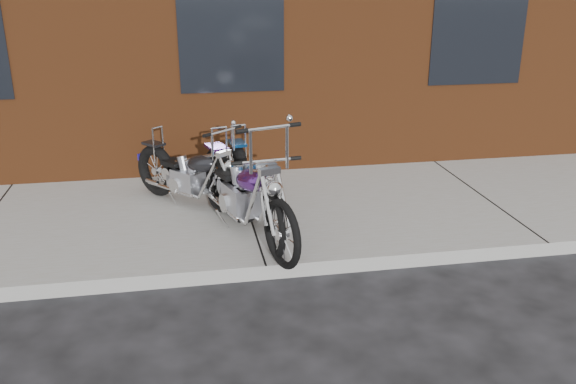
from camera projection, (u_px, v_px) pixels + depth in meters
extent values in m
plane|color=black|center=(266.00, 280.00, 5.93)|extent=(120.00, 120.00, 0.00)
cube|color=gray|center=(248.00, 216.00, 7.30)|extent=(22.00, 3.00, 0.15)
torus|color=black|center=(223.00, 184.00, 7.00)|extent=(0.36, 0.77, 0.76)
torus|color=black|center=(290.00, 240.00, 5.63)|extent=(0.27, 0.68, 0.69)
cube|color=#AFB0B5|center=(247.00, 204.00, 6.44)|extent=(0.41, 0.49, 0.32)
ellipsoid|color=#55247D|center=(258.00, 185.00, 6.09)|extent=(0.43, 0.64, 0.32)
cube|color=black|center=(236.00, 178.00, 6.60)|extent=(0.33, 0.36, 0.06)
cylinder|color=silver|center=(283.00, 208.00, 5.64)|extent=(0.13, 0.30, 0.57)
cylinder|color=silver|center=(277.00, 131.00, 5.52)|extent=(0.56, 0.20, 0.03)
cylinder|color=silver|center=(225.00, 153.00, 6.79)|extent=(0.03, 0.03, 0.51)
cylinder|color=silver|center=(249.00, 207.00, 6.73)|extent=(0.33, 0.92, 0.05)
torus|color=black|center=(241.00, 178.00, 7.28)|extent=(0.23, 0.74, 0.73)
torus|color=black|center=(278.00, 231.00, 5.86)|extent=(0.15, 0.66, 0.66)
cube|color=#AFB0B5|center=(254.00, 196.00, 6.70)|extent=(0.33, 0.44, 0.30)
ellipsoid|color=blue|center=(260.00, 179.00, 6.35)|extent=(0.33, 0.58, 0.31)
cube|color=#BDB8AE|center=(248.00, 172.00, 6.87)|extent=(0.27, 0.31, 0.06)
cylinder|color=silver|center=(275.00, 201.00, 5.89)|extent=(0.08, 0.30, 0.54)
cylinder|color=silver|center=(271.00, 165.00, 5.89)|extent=(0.56, 0.10, 0.03)
cylinder|color=silver|center=(242.00, 148.00, 7.08)|extent=(0.02, 0.02, 0.49)
cylinder|color=silver|center=(260.00, 200.00, 6.98)|extent=(0.16, 0.91, 0.05)
torus|color=black|center=(164.00, 173.00, 7.58)|extent=(0.53, 0.58, 0.66)
torus|color=black|center=(249.00, 201.00, 6.73)|extent=(0.44, 0.49, 0.59)
cube|color=#AFB0B5|center=(196.00, 183.00, 7.23)|extent=(0.43, 0.44, 0.27)
ellipsoid|color=black|center=(210.00, 166.00, 6.99)|extent=(0.51, 0.54, 0.28)
cube|color=black|center=(182.00, 165.00, 7.31)|extent=(0.33, 0.34, 0.05)
cylinder|color=silver|center=(241.00, 178.00, 6.72)|extent=(0.20, 0.23, 0.49)
cylinder|color=silver|center=(232.00, 133.00, 6.62)|extent=(0.40, 0.35, 0.03)
cylinder|color=silver|center=(166.00, 147.00, 7.41)|extent=(0.03, 0.03, 0.44)
cylinder|color=silver|center=(192.00, 187.00, 7.47)|extent=(0.57, 0.65, 0.04)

